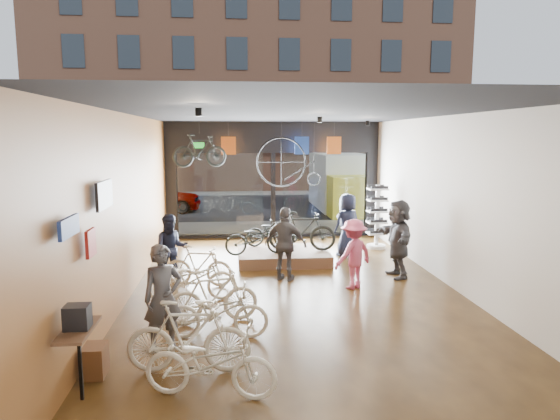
{
  "coord_description": "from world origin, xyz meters",
  "views": [
    {
      "loc": [
        -1.31,
        -10.42,
        3.33
      ],
      "look_at": [
        -0.2,
        1.4,
        1.58
      ],
      "focal_mm": 32.0,
      "sensor_mm": 36.0,
      "label": 1
    }
  ],
  "objects": [
    {
      "name": "ground_plane",
      "position": [
        0.0,
        0.0,
        -0.02
      ],
      "size": [
        7.0,
        12.0,
        0.04
      ],
      "primitive_type": "cube",
      "color": "black",
      "rests_on": "ground"
    },
    {
      "name": "ceiling",
      "position": [
        0.0,
        0.0,
        3.82
      ],
      "size": [
        7.0,
        12.0,
        0.04
      ],
      "primitive_type": "cube",
      "color": "black",
      "rests_on": "ground"
    },
    {
      "name": "wall_left",
      "position": [
        -3.52,
        0.0,
        1.9
      ],
      "size": [
        0.04,
        12.0,
        3.8
      ],
      "primitive_type": "cube",
      "color": "brown",
      "rests_on": "ground"
    },
    {
      "name": "wall_right",
      "position": [
        3.52,
        0.0,
        1.9
      ],
      "size": [
        0.04,
        12.0,
        3.8
      ],
      "primitive_type": "cube",
      "color": "beige",
      "rests_on": "ground"
    },
    {
      "name": "wall_back",
      "position": [
        0.0,
        -6.02,
        1.9
      ],
      "size": [
        7.0,
        0.04,
        3.8
      ],
      "primitive_type": "cube",
      "color": "beige",
      "rests_on": "ground"
    },
    {
      "name": "storefront",
      "position": [
        0.0,
        6.0,
        1.9
      ],
      "size": [
        7.0,
        0.26,
        3.8
      ],
      "primitive_type": null,
      "color": "black",
      "rests_on": "ground"
    },
    {
      "name": "exit_sign",
      "position": [
        -2.4,
        5.88,
        3.05
      ],
      "size": [
        0.35,
        0.06,
        0.18
      ],
      "primitive_type": "cube",
      "color": "#198C26",
      "rests_on": "storefront"
    },
    {
      "name": "street_road",
      "position": [
        0.0,
        15.0,
        -0.01
      ],
      "size": [
        30.0,
        18.0,
        0.02
      ],
      "primitive_type": "cube",
      "color": "black",
      "rests_on": "ground"
    },
    {
      "name": "sidewalk_near",
      "position": [
        0.0,
        7.2,
        0.06
      ],
      "size": [
        30.0,
        2.4,
        0.12
      ],
      "primitive_type": "cube",
      "color": "slate",
      "rests_on": "ground"
    },
    {
      "name": "sidewalk_far",
      "position": [
        0.0,
        19.0,
        0.06
      ],
      "size": [
        30.0,
        2.0,
        0.12
      ],
      "primitive_type": "cube",
      "color": "slate",
      "rests_on": "ground"
    },
    {
      "name": "opposite_building",
      "position": [
        0.0,
        21.5,
        7.0
      ],
      "size": [
        26.0,
        5.0,
        14.0
      ],
      "primitive_type": "cube",
      "color": "brown",
      "rests_on": "ground"
    },
    {
      "name": "street_car",
      "position": [
        -4.85,
        12.0,
        0.7
      ],
      "size": [
        4.13,
        1.66,
        1.41
      ],
      "primitive_type": "imported",
      "rotation": [
        0.0,
        0.0,
        1.57
      ],
      "color": "gray",
      "rests_on": "street_road"
    },
    {
      "name": "box_truck",
      "position": [
        3.55,
        11.0,
        1.28
      ],
      "size": [
        2.16,
        6.49,
        2.56
      ],
      "primitive_type": null,
      "color": "silver",
      "rests_on": "street_road"
    },
    {
      "name": "floor_bike_0",
      "position": [
        -1.64,
        -4.33,
        0.46
      ],
      "size": [
        1.82,
        0.97,
        0.91
      ],
      "primitive_type": "imported",
      "rotation": [
        0.0,
        0.0,
        1.35
      ],
      "color": "beige",
      "rests_on": "ground_plane"
    },
    {
      "name": "floor_bike_1",
      "position": [
        -1.97,
        -3.63,
        0.53
      ],
      "size": [
        1.8,
        0.65,
        1.06
      ],
      "primitive_type": "imported",
      "rotation": [
        0.0,
        0.0,
        1.49
      ],
      "color": "beige",
      "rests_on": "ground_plane"
    },
    {
      "name": "floor_bike_2",
      "position": [
        -1.62,
        -2.43,
        0.45
      ],
      "size": [
        1.75,
        0.71,
        0.9
      ],
      "primitive_type": "imported",
      "rotation": [
        0.0,
        0.0,
        1.51
      ],
      "color": "beige",
      "rests_on": "ground_plane"
    },
    {
      "name": "floor_bike_3",
      "position": [
        -1.7,
        -1.74,
        0.49
      ],
      "size": [
        1.7,
        0.77,
        0.99
      ],
      "primitive_type": "imported",
      "rotation": [
        0.0,
        0.0,
        1.77
      ],
      "color": "beige",
      "rests_on": "ground_plane"
    },
    {
      "name": "floor_bike_4",
      "position": [
        -2.17,
        -0.48,
        0.47
      ],
      "size": [
        1.83,
        0.76,
        0.94
      ],
      "primitive_type": "imported",
      "rotation": [
        0.0,
        0.0,
        1.65
      ],
      "color": "beige",
      "rests_on": "ground_plane"
    },
    {
      "name": "floor_bike_5",
      "position": [
        -2.11,
        0.57,
        0.46
      ],
      "size": [
        1.59,
        0.77,
        0.92
      ],
      "primitive_type": "imported",
      "rotation": [
        0.0,
        0.0,
        1.34
      ],
      "color": "beige",
      "rests_on": "ground_plane"
    },
    {
      "name": "display_platform",
      "position": [
        -0.0,
        2.59,
        0.15
      ],
      "size": [
        2.4,
        1.8,
        0.3
      ],
      "primitive_type": "cube",
      "color": "#4D3A23",
      "rests_on": "ground_plane"
    },
    {
      "name": "display_bike_left",
      "position": [
        -0.73,
        2.22,
        0.73
      ],
      "size": [
        1.72,
        0.83,
        0.87
      ],
      "primitive_type": "imported",
      "rotation": [
        0.0,
        0.0,
        1.73
      ],
      "color": "black",
      "rests_on": "display_platform"
    },
    {
      "name": "display_bike_mid",
      "position": [
        0.5,
        2.51,
        0.84
      ],
      "size": [
        1.83,
        0.72,
        1.07
      ],
      "primitive_type": "imported",
      "rotation": [
        0.0,
        0.0,
        1.45
      ],
      "color": "black",
      "rests_on": "display_platform"
    },
    {
      "name": "display_bike_right",
      "position": [
        -0.25,
        3.24,
        0.71
      ],
      "size": [
        1.62,
        0.8,
        0.81
      ],
      "primitive_type": "imported",
      "rotation": [
        0.0,
        0.0,
        1.75
      ],
      "color": "black",
      "rests_on": "display_platform"
    },
    {
      "name": "customer_0",
      "position": [
        -2.43,
        -2.81,
        0.85
      ],
      "size": [
        0.73,
        0.62,
        1.69
      ],
      "primitive_type": "imported",
      "rotation": [
        0.0,
        0.0,
        0.42
      ],
      "color": "#3F3F44",
      "rests_on": "ground_plane"
    },
    {
      "name": "customer_1",
      "position": [
        -2.73,
        0.8,
        0.8
      ],
      "size": [
        0.88,
        0.75,
        1.6
      ],
      "primitive_type": "imported",
      "rotation": [
        0.0,
        0.0,
        0.2
      ],
      "color": "#161C33",
      "rests_on": "ground_plane"
    },
    {
      "name": "customer_2",
      "position": [
        -0.13,
        0.83,
        0.86
      ],
      "size": [
        1.09,
        0.81,
        1.72
      ],
      "primitive_type": "imported",
      "rotation": [
        0.0,
        0.0,
        2.7
      ],
      "color": "#3F3F44",
      "rests_on": "ground_plane"
    },
    {
      "name": "customer_3",
      "position": [
        1.3,
        0.07,
        0.77
      ],
      "size": [
        1.15,
        1.01,
        1.55
      ],
      "primitive_type": "imported",
      "rotation": [
        0.0,
        0.0,
        3.68
      ],
      "color": "#CC4C72",
      "rests_on": "ground_plane"
    },
    {
      "name": "customer_4",
      "position": [
        1.85,
        3.06,
        0.88
      ],
      "size": [
        1.02,
        0.88,
        1.77
      ],
      "primitive_type": "imported",
      "rotation": [
        0.0,
        0.0,
        3.59
      ],
      "color": "#161C33",
      "rests_on": "ground_plane"
    },
    {
      "name": "customer_5",
      "position": [
        2.57,
        0.88,
        0.93
      ],
      "size": [
        0.64,
        1.75,
        1.86
      ],
      "primitive_type": "imported",
      "rotation": [
        0.0,
        0.0,
        4.76
      ],
      "color": "#3F3F44",
      "rests_on": "ground_plane"
    },
    {
      "name": "sunglasses_rack",
      "position": [
        2.95,
        3.94,
        0.96
      ],
      "size": [
        0.64,
        0.55,
        1.92
      ],
      "primitive_type": null,
      "rotation": [
        0.0,
        0.0,
        -0.17
      ],
      "color": "white",
      "rests_on": "ground_plane"
    },
    {
      "name": "wall_merch",
      "position": [
        -3.38,
        -3.5,
        1.3
      ],
      "size": [
        0.4,
        2.4,
        2.6
      ],
      "primitive_type": null,
      "color": "navy",
      "rests_on": "wall_left"
    },
    {
      "name": "penny_farthing",
      "position": [
        0.49,
        4.9,
        2.5
      ],
      "size": [
        1.92,
        0.06,
        1.54
      ],
      "primitive_type": null,
      "color": "black",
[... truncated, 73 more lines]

